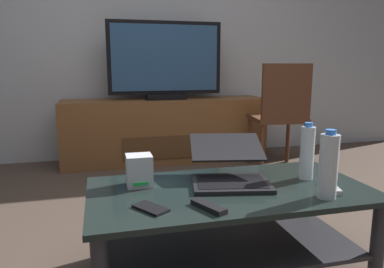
{
  "coord_description": "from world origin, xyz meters",
  "views": [
    {
      "loc": [
        -0.46,
        -1.51,
        0.93
      ],
      "look_at": [
        0.03,
        0.41,
        0.55
      ],
      "focal_mm": 33.73,
      "sensor_mm": 36.0,
      "label": 1
    }
  ],
  "objects": [
    {
      "name": "media_cabinet",
      "position": [
        0.15,
        1.9,
        0.3
      ],
      "size": [
        1.95,
        0.43,
        0.61
      ],
      "color": "brown",
      "rests_on": "ground"
    },
    {
      "name": "tv_remote",
      "position": [
        -0.09,
        -0.29,
        0.41
      ],
      "size": [
        0.11,
        0.16,
        0.02
      ],
      "primitive_type": "cube",
      "rotation": [
        0.0,
        0.0,
        0.44
      ],
      "color": "black",
      "rests_on": "coffee_table"
    },
    {
      "name": "television",
      "position": [
        0.15,
        1.88,
        0.96
      ],
      "size": [
        1.07,
        0.2,
        0.72
      ],
      "color": "black",
      "rests_on": "media_cabinet"
    },
    {
      "name": "router_box",
      "position": [
        -0.31,
        0.04,
        0.47
      ],
      "size": [
        0.11,
        0.11,
        0.14
      ],
      "color": "silver",
      "rests_on": "coffee_table"
    },
    {
      "name": "coffee_table",
      "position": [
        0.07,
        -0.09,
        0.28
      ],
      "size": [
        1.22,
        0.62,
        0.4
      ],
      "color": "black",
      "rests_on": "ground"
    },
    {
      "name": "water_bottle_far",
      "position": [
        0.47,
        -0.06,
        0.53
      ],
      "size": [
        0.07,
        0.07,
        0.27
      ],
      "color": "silver",
      "rests_on": "coffee_table"
    },
    {
      "name": "laptop",
      "position": [
        0.1,
        0.0,
        0.46
      ],
      "size": [
        0.42,
        0.48,
        0.18
      ],
      "color": "black",
      "rests_on": "coffee_table"
    },
    {
      "name": "soundbar_remote",
      "position": [
        0.49,
        -0.22,
        0.41
      ],
      "size": [
        0.09,
        0.17,
        0.02
      ],
      "primitive_type": "cube",
      "rotation": [
        0.0,
        0.0,
        -0.29
      ],
      "color": "#99999E",
      "rests_on": "coffee_table"
    },
    {
      "name": "ground_plane",
      "position": [
        0.0,
        0.0,
        0.0
      ],
      "size": [
        7.68,
        7.68,
        0.0
      ],
      "primitive_type": "plane",
      "color": "#4C3D33"
    },
    {
      "name": "cell_phone",
      "position": [
        -0.3,
        -0.24,
        0.41
      ],
      "size": [
        0.14,
        0.16,
        0.01
      ],
      "primitive_type": "cube",
      "rotation": [
        0.0,
        0.0,
        0.59
      ],
      "color": "black",
      "rests_on": "coffee_table"
    },
    {
      "name": "back_wall",
      "position": [
        0.0,
        2.22,
        1.4
      ],
      "size": [
        6.4,
        0.12,
        2.8
      ],
      "primitive_type": "cube",
      "color": "silver",
      "rests_on": "ground"
    },
    {
      "name": "water_bottle_near",
      "position": [
        0.41,
        -0.3,
        0.53
      ],
      "size": [
        0.08,
        0.08,
        0.28
      ],
      "color": "silver",
      "rests_on": "coffee_table"
    },
    {
      "name": "dining_chair",
      "position": [
        1.05,
        1.3,
        0.53
      ],
      "size": [
        0.49,
        0.49,
        0.94
      ],
      "color": "#59331E",
      "rests_on": "ground"
    }
  ]
}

